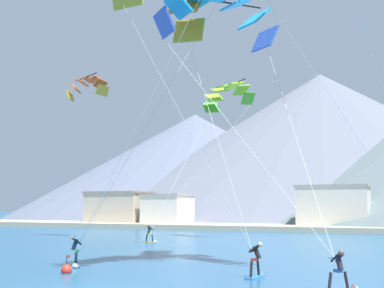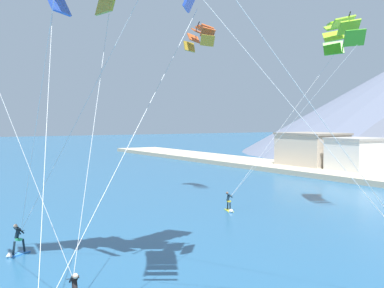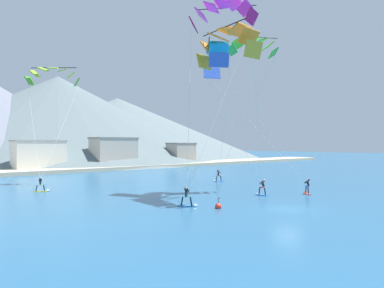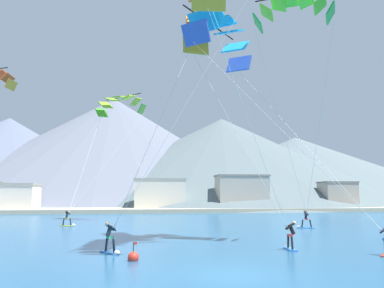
{
  "view_description": "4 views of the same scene",
  "coord_description": "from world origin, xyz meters",
  "px_view_note": "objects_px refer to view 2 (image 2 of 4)",
  "views": [
    {
      "loc": [
        13.1,
        -18.17,
        3.41
      ],
      "look_at": [
        -1.72,
        14.07,
        7.47
      ],
      "focal_mm": 50.0,
      "sensor_mm": 36.0,
      "label": 1
    },
    {
      "loc": [
        25.61,
        -0.24,
        7.81
      ],
      "look_at": [
        -0.17,
        15.02,
        6.33
      ],
      "focal_mm": 50.0,
      "sensor_mm": 36.0,
      "label": 2
    },
    {
      "loc": [
        -26.82,
        -17.5,
        5.41
      ],
      "look_at": [
        2.19,
        14.21,
        5.38
      ],
      "focal_mm": 35.0,
      "sensor_mm": 36.0,
      "label": 3
    },
    {
      "loc": [
        -3.91,
        -15.2,
        3.29
      ],
      "look_at": [
        1.04,
        19.33,
        7.92
      ],
      "focal_mm": 35.0,
      "sensor_mm": 36.0,
      "label": 4
    }
  ],
  "objects_px": {
    "kitesurfer_near_lead": "(16,245)",
    "kitesurfer_mid_center": "(229,206)",
    "parafoil_kite_mid_center": "(341,32)",
    "parafoil_kite_distant_high_outer": "(200,35)"
  },
  "relations": [
    {
      "from": "kitesurfer_mid_center",
      "to": "parafoil_kite_distant_high_outer",
      "type": "height_order",
      "value": "parafoil_kite_distant_high_outer"
    },
    {
      "from": "kitesurfer_mid_center",
      "to": "parafoil_kite_distant_high_outer",
      "type": "bearing_deg",
      "value": 162.61
    },
    {
      "from": "kitesurfer_near_lead",
      "to": "parafoil_kite_mid_center",
      "type": "bearing_deg",
      "value": 92.32
    },
    {
      "from": "kitesurfer_mid_center",
      "to": "kitesurfer_near_lead",
      "type": "bearing_deg",
      "value": -73.4
    },
    {
      "from": "parafoil_kite_mid_center",
      "to": "parafoil_kite_distant_high_outer",
      "type": "bearing_deg",
      "value": -160.26
    },
    {
      "from": "kitesurfer_near_lead",
      "to": "kitesurfer_mid_center",
      "type": "bearing_deg",
      "value": 106.6
    },
    {
      "from": "kitesurfer_near_lead",
      "to": "parafoil_kite_mid_center",
      "type": "height_order",
      "value": "parafoil_kite_mid_center"
    },
    {
      "from": "parafoil_kite_distant_high_outer",
      "to": "kitesurfer_near_lead",
      "type": "bearing_deg",
      "value": -55.04
    },
    {
      "from": "kitesurfer_near_lead",
      "to": "kitesurfer_mid_center",
      "type": "xyz_separation_m",
      "value": [
        -5.53,
        18.53,
        -0.09
      ]
    },
    {
      "from": "kitesurfer_mid_center",
      "to": "parafoil_kite_distant_high_outer",
      "type": "relative_size",
      "value": 0.32
    }
  ]
}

